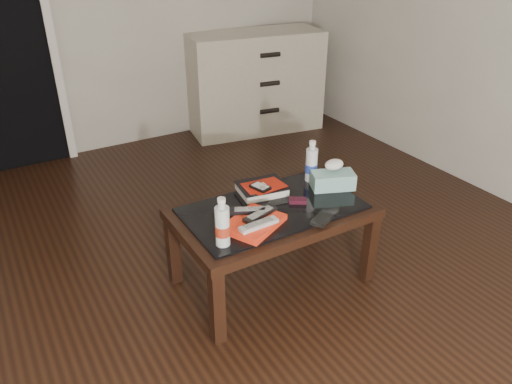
# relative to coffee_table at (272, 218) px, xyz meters

# --- Properties ---
(ground) EXTENTS (5.00, 5.00, 0.00)m
(ground) POSITION_rel_coffee_table_xyz_m (-0.58, -0.19, -0.40)
(ground) COLOR black
(ground) RESTS_ON ground
(coffee_table) EXTENTS (1.00, 0.60, 0.46)m
(coffee_table) POSITION_rel_coffee_table_xyz_m (0.00, 0.00, 0.00)
(coffee_table) COLOR black
(coffee_table) RESTS_ON ground
(dresser) EXTENTS (1.26, 0.68, 0.90)m
(dresser) POSITION_rel_coffee_table_xyz_m (1.10, 2.04, 0.05)
(dresser) COLOR beige
(dresser) RESTS_ON ground
(magazines) EXTENTS (0.34, 0.31, 0.03)m
(magazines) POSITION_rel_coffee_table_xyz_m (-0.17, -0.11, 0.08)
(magazines) COLOR red
(magazines) RESTS_ON coffee_table
(remote_silver) EXTENTS (0.20, 0.06, 0.02)m
(remote_silver) POSITION_rel_coffee_table_xyz_m (-0.18, -0.16, 0.11)
(remote_silver) COLOR #B8B8BD
(remote_silver) RESTS_ON magazines
(remote_black_front) EXTENTS (0.21, 0.11, 0.02)m
(remote_black_front) POSITION_rel_coffee_table_xyz_m (-0.12, -0.08, 0.11)
(remote_black_front) COLOR black
(remote_black_front) RESTS_ON magazines
(remote_black_back) EXTENTS (0.20, 0.13, 0.02)m
(remote_black_back) POSITION_rel_coffee_table_xyz_m (-0.15, -0.03, 0.11)
(remote_black_back) COLOR black
(remote_black_back) RESTS_ON magazines
(textbook) EXTENTS (0.28, 0.24, 0.05)m
(textbook) POSITION_rel_coffee_table_xyz_m (0.04, 0.17, 0.09)
(textbook) COLOR black
(textbook) RESTS_ON coffee_table
(dvd_mailers) EXTENTS (0.20, 0.16, 0.01)m
(dvd_mailers) POSITION_rel_coffee_table_xyz_m (0.03, 0.15, 0.11)
(dvd_mailers) COLOR #B01B0B
(dvd_mailers) RESTS_ON textbook
(ipod) EXTENTS (0.09, 0.12, 0.02)m
(ipod) POSITION_rel_coffee_table_xyz_m (0.00, 0.12, 0.12)
(ipod) COLOR black
(ipod) RESTS_ON dvd_mailers
(flip_phone) EXTENTS (0.10, 0.09, 0.02)m
(flip_phone) POSITION_rel_coffee_table_xyz_m (0.14, -0.03, 0.08)
(flip_phone) COLOR #320B17
(flip_phone) RESTS_ON coffee_table
(wallet) EXTENTS (0.14, 0.12, 0.02)m
(wallet) POSITION_rel_coffee_table_xyz_m (0.13, -0.24, 0.07)
(wallet) COLOR black
(wallet) RESTS_ON coffee_table
(water_bottle_left) EXTENTS (0.07, 0.07, 0.24)m
(water_bottle_left) POSITION_rel_coffee_table_xyz_m (-0.37, -0.17, 0.18)
(water_bottle_left) COLOR silver
(water_bottle_left) RESTS_ON coffee_table
(water_bottle_right) EXTENTS (0.07, 0.07, 0.24)m
(water_bottle_right) POSITION_rel_coffee_table_xyz_m (0.35, 0.15, 0.18)
(water_bottle_right) COLOR white
(water_bottle_right) RESTS_ON coffee_table
(tissue_box) EXTENTS (0.26, 0.20, 0.09)m
(tissue_box) POSITION_rel_coffee_table_xyz_m (0.40, 0.01, 0.11)
(tissue_box) COLOR teal
(tissue_box) RESTS_ON coffee_table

